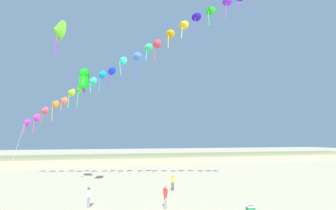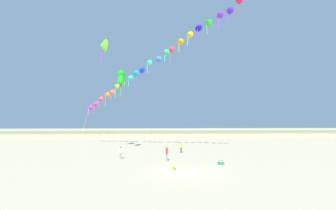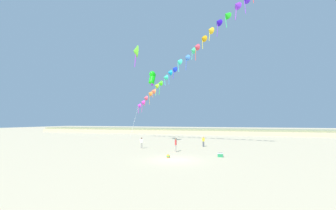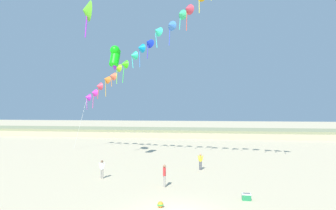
{
  "view_description": "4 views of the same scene",
  "coord_description": "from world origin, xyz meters",
  "px_view_note": "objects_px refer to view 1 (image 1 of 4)",
  "views": [
    {
      "loc": [
        -6.46,
        -14.14,
        5.28
      ],
      "look_at": [
        0.6,
        12.49,
        8.78
      ],
      "focal_mm": 28.0,
      "sensor_mm": 36.0,
      "label": 1
    },
    {
      "loc": [
        -2.85,
        -20.83,
        4.72
      ],
      "look_at": [
        -0.88,
        12.42,
        7.07
      ],
      "focal_mm": 24.0,
      "sensor_mm": 36.0,
      "label": 2
    },
    {
      "loc": [
        6.47,
        -21.92,
        3.93
      ],
      "look_at": [
        -3.26,
        8.2,
        6.16
      ],
      "focal_mm": 24.0,
      "sensor_mm": 36.0,
      "label": 3
    },
    {
      "loc": [
        2.05,
        -16.54,
        5.94
      ],
      "look_at": [
        -1.86,
        10.64,
        6.21
      ],
      "focal_mm": 32.0,
      "sensor_mm": 36.0,
      "label": 4
    }
  ],
  "objects_px": {
    "large_kite_low_lead": "(57,30)",
    "beach_cooler": "(251,209)",
    "person_near_left": "(89,196)",
    "large_kite_mid_trail": "(84,80)",
    "person_near_right": "(173,181)",
    "person_mid_center": "(165,196)"
  },
  "relations": [
    {
      "from": "large_kite_low_lead",
      "to": "beach_cooler",
      "type": "bearing_deg",
      "value": -32.58
    },
    {
      "from": "person_near_left",
      "to": "large_kite_mid_trail",
      "type": "distance_m",
      "value": 12.4
    },
    {
      "from": "person_near_left",
      "to": "person_near_right",
      "type": "distance_m",
      "value": 9.35
    },
    {
      "from": "person_mid_center",
      "to": "beach_cooler",
      "type": "xyz_separation_m",
      "value": [
        5.72,
        -2.39,
        -0.76
      ]
    },
    {
      "from": "person_near_right",
      "to": "person_mid_center",
      "type": "bearing_deg",
      "value": -110.34
    },
    {
      "from": "person_mid_center",
      "to": "large_kite_mid_trail",
      "type": "relative_size",
      "value": 0.63
    },
    {
      "from": "person_near_right",
      "to": "beach_cooler",
      "type": "distance_m",
      "value": 9.62
    },
    {
      "from": "person_near_right",
      "to": "person_mid_center",
      "type": "xyz_separation_m",
      "value": [
        -2.46,
        -6.64,
        0.05
      ]
    },
    {
      "from": "person_mid_center",
      "to": "beach_cooler",
      "type": "relative_size",
      "value": 2.92
    },
    {
      "from": "person_near_left",
      "to": "beach_cooler",
      "type": "distance_m",
      "value": 12.15
    },
    {
      "from": "person_mid_center",
      "to": "large_kite_mid_trail",
      "type": "distance_m",
      "value": 14.98
    },
    {
      "from": "large_kite_low_lead",
      "to": "person_near_left",
      "type": "bearing_deg",
      "value": -54.84
    },
    {
      "from": "person_near_right",
      "to": "person_mid_center",
      "type": "height_order",
      "value": "person_mid_center"
    },
    {
      "from": "large_kite_mid_trail",
      "to": "beach_cooler",
      "type": "bearing_deg",
      "value": -41.27
    },
    {
      "from": "person_near_left",
      "to": "large_kite_low_lead",
      "type": "distance_m",
      "value": 16.53
    },
    {
      "from": "person_mid_center",
      "to": "large_kite_low_lead",
      "type": "bearing_deg",
      "value": 142.24
    },
    {
      "from": "person_mid_center",
      "to": "person_near_left",
      "type": "bearing_deg",
      "value": 161.08
    },
    {
      "from": "beach_cooler",
      "to": "person_near_right",
      "type": "bearing_deg",
      "value": 109.86
    },
    {
      "from": "person_mid_center",
      "to": "beach_cooler",
      "type": "bearing_deg",
      "value": -22.65
    },
    {
      "from": "beach_cooler",
      "to": "large_kite_mid_trail",
      "type": "bearing_deg",
      "value": 138.73
    },
    {
      "from": "person_near_left",
      "to": "person_mid_center",
      "type": "xyz_separation_m",
      "value": [
        5.62,
        -1.93,
        0.08
      ]
    },
    {
      "from": "person_mid_center",
      "to": "large_kite_mid_trail",
      "type": "height_order",
      "value": "large_kite_mid_trail"
    }
  ]
}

